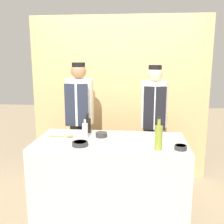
# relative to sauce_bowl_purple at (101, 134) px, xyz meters

# --- Properties ---
(ground_plane) EXTENTS (14.00, 14.00, 0.00)m
(ground_plane) POSITION_rel_sauce_bowl_purple_xyz_m (0.12, -0.12, -0.96)
(ground_plane) COLOR tan
(cabinet_wall) EXTENTS (2.61, 0.18, 2.40)m
(cabinet_wall) POSITION_rel_sauce_bowl_purple_xyz_m (0.12, 1.13, 0.24)
(cabinet_wall) COLOR tan
(cabinet_wall) RESTS_ON ground_plane
(counter) EXTENTS (1.62, 0.78, 0.93)m
(counter) POSITION_rel_sauce_bowl_purple_xyz_m (0.12, -0.12, -0.49)
(counter) COLOR beige
(counter) RESTS_ON ground_plane
(sauce_bowl_purple) EXTENTS (0.13, 0.13, 0.05)m
(sauce_bowl_purple) POSITION_rel_sauce_bowl_purple_xyz_m (0.00, 0.00, 0.00)
(sauce_bowl_purple) COLOR #2D2D2D
(sauce_bowl_purple) RESTS_ON counter
(sauce_bowl_orange) EXTENTS (0.16, 0.16, 0.04)m
(sauce_bowl_orange) POSITION_rel_sauce_bowl_purple_xyz_m (-0.17, -0.32, -0.01)
(sauce_bowl_orange) COLOR #2D2D2D
(sauce_bowl_orange) RESTS_ON counter
(sauce_bowl_green) EXTENTS (0.12, 0.12, 0.04)m
(sauce_bowl_green) POSITION_rel_sauce_bowl_purple_xyz_m (0.82, -0.34, -0.00)
(sauce_bowl_green) COLOR #2D2D2D
(sauce_bowl_green) RESTS_ON counter
(cutting_board) EXTENTS (0.36, 0.22, 0.02)m
(cutting_board) POSITION_rel_sauce_bowl_purple_xyz_m (0.43, -0.01, -0.02)
(cutting_board) COLOR white
(cutting_board) RESTS_ON counter
(bottle_clear) EXTENTS (0.06, 0.06, 0.23)m
(bottle_clear) POSITION_rel_sauce_bowl_purple_xyz_m (-0.17, -0.05, 0.06)
(bottle_clear) COLOR silver
(bottle_clear) RESTS_ON counter
(bottle_soy) EXTENTS (0.08, 0.08, 0.23)m
(bottle_soy) POSITION_rel_sauce_bowl_purple_xyz_m (-0.19, 0.17, 0.06)
(bottle_soy) COLOR black
(bottle_soy) RESTS_ON counter
(bottle_oil) EXTENTS (0.08, 0.08, 0.33)m
(bottle_oil) POSITION_rel_sauce_bowl_purple_xyz_m (0.61, -0.35, 0.10)
(bottle_oil) COLOR olive
(bottle_oil) RESTS_ON counter
(wooden_spoon) EXTENTS (0.29, 0.05, 0.03)m
(wooden_spoon) POSITION_rel_sauce_bowl_purple_xyz_m (-0.40, -0.06, -0.02)
(wooden_spoon) COLOR #B2844C
(wooden_spoon) RESTS_ON counter
(chef_left) EXTENTS (0.38, 0.38, 1.74)m
(chef_left) POSITION_rel_sauce_bowl_purple_xyz_m (-0.38, 0.59, -0.02)
(chef_left) COLOR #28282D
(chef_left) RESTS_ON ground_plane
(chef_right) EXTENTS (0.35, 0.35, 1.71)m
(chef_right) POSITION_rel_sauce_bowl_purple_xyz_m (0.61, 0.59, -0.03)
(chef_right) COLOR #28282D
(chef_right) RESTS_ON ground_plane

